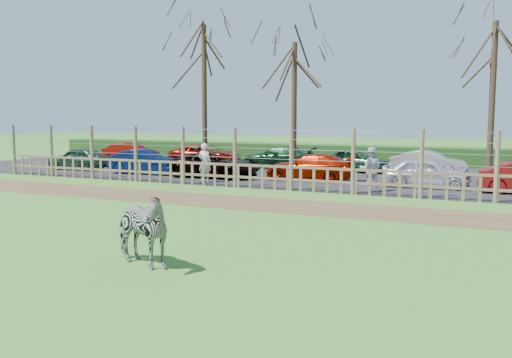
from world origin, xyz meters
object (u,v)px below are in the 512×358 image
at_px(tree_mid, 294,76).
at_px(car_9, 278,157).
at_px(zebra, 138,229).
at_px(car_8, 206,155).
at_px(car_1, 144,162).
at_px(car_11, 428,163).
at_px(tree_right, 494,63).
at_px(car_0, 79,158).
at_px(car_4, 426,173).
at_px(car_3, 310,167).
at_px(tree_left, 204,63).
at_px(car_10, 355,160).
at_px(visitor_b, 371,169).
at_px(car_7, 131,153).
at_px(visitor_a, 205,163).
at_px(car_2, 215,165).

relative_size(tree_mid, car_9, 1.65).
distance_m(zebra, car_8, 22.25).
xyz_separation_m(car_1, car_11, (13.14, 5.23, 0.00)).
xyz_separation_m(tree_right, car_1, (-15.98, -3.34, -4.60)).
bearing_deg(car_0, car_8, 134.14).
bearing_deg(car_1, car_8, -7.59).
distance_m(tree_mid, tree_right, 9.02).
distance_m(car_4, car_11, 4.87).
bearing_deg(zebra, car_0, 62.88).
xyz_separation_m(tree_mid, car_8, (-6.55, 2.66, -4.23)).
bearing_deg(car_9, car_3, 30.66).
height_order(tree_left, car_8, tree_left).
relative_size(tree_right, car_1, 2.02).
bearing_deg(tree_left, car_1, -143.50).
bearing_deg(car_10, visitor_b, -153.99).
distance_m(zebra, car_11, 19.88).
height_order(car_4, car_8, same).
bearing_deg(car_7, tree_right, -93.79).
relative_size(car_9, car_10, 1.17).
relative_size(visitor_a, car_1, 0.47).
xyz_separation_m(visitor_a, car_8, (-4.16, 7.37, -0.26)).
distance_m(car_0, car_10, 14.84).
distance_m(car_4, car_9, 10.23).
height_order(visitor_b, car_3, visitor_b).
height_order(car_10, car_11, same).
bearing_deg(car_0, tree_left, 100.02).
relative_size(car_2, car_10, 1.23).
distance_m(visitor_a, car_4, 9.41).
distance_m(car_2, car_3, 4.59).
height_order(visitor_b, car_2, visitor_b).
distance_m(car_7, car_10, 14.09).
bearing_deg(visitor_a, visitor_b, -179.06).
xyz_separation_m(car_3, car_11, (4.54, 4.50, 0.00)).
distance_m(tree_left, car_10, 9.26).
bearing_deg(tree_right, car_11, 146.38).
bearing_deg(tree_left, car_9, 57.06).
relative_size(tree_left, car_0, 2.24).
bearing_deg(car_9, car_1, -47.23).
height_order(tree_right, car_0, tree_right).
height_order(visitor_b, car_9, visitor_b).
distance_m(car_2, car_11, 10.47).
distance_m(visitor_b, car_9, 10.24).
relative_size(tree_mid, car_0, 1.94).
xyz_separation_m(tree_left, car_2, (1.59, -1.84, -4.98)).
distance_m(zebra, car_3, 15.27).
distance_m(visitor_a, car_0, 9.36).
bearing_deg(tree_left, car_2, -49.19).
bearing_deg(car_8, car_0, 132.08).
height_order(tree_left, car_10, tree_left).
relative_size(tree_right, car_7, 2.02).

